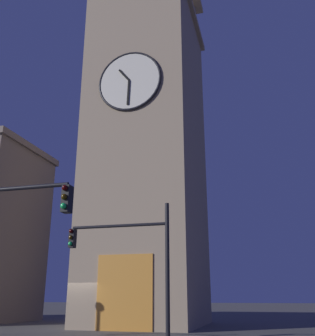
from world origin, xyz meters
TOP-DOWN VIEW (x-y plane):
  - ground_plane at (0.00, 0.00)m, footprint 200.00×200.00m
  - clocktower at (-2.83, -4.12)m, footprint 7.51×9.47m
  - traffic_signal_near at (-5.45, 6.85)m, footprint 4.15×0.41m
  - traffic_signal_mid at (-3.51, 11.98)m, footprint 2.93×0.41m

SIDE VIEW (x-z plane):
  - ground_plane at x=0.00m, z-range 0.00..0.00m
  - traffic_signal_near at x=-5.45m, z-range 0.75..5.96m
  - traffic_signal_mid at x=-3.51m, z-range 0.73..6.17m
  - clocktower at x=-2.83m, z-range -3.04..27.07m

